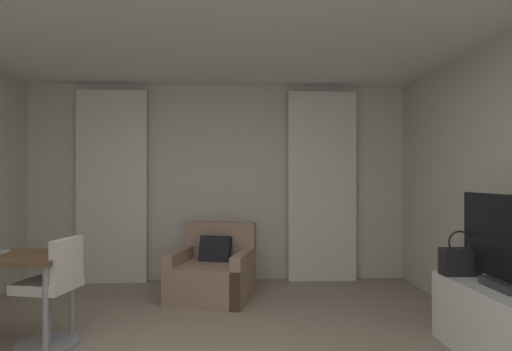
{
  "coord_description": "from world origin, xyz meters",
  "views": [
    {
      "loc": [
        0.28,
        -2.57,
        1.37
      ],
      "look_at": [
        0.44,
        1.43,
        1.38
      ],
      "focal_mm": 29.23,
      "sensor_mm": 36.0,
      "label": 1
    }
  ],
  "objects": [
    {
      "name": "desk_chair",
      "position": [
        -1.22,
        0.83,
        0.39
      ],
      "size": [
        0.48,
        0.48,
        0.88
      ],
      "color": "gray",
      "rests_on": "ground"
    },
    {
      "name": "handbag_primary",
      "position": [
        2.1,
        0.8,
        0.68
      ],
      "size": [
        0.3,
        0.14,
        0.37
      ],
      "color": "black",
      "rests_on": "tv_console"
    },
    {
      "name": "wall_window",
      "position": [
        0.0,
        3.03,
        1.3
      ],
      "size": [
        5.12,
        0.06,
        2.6
      ],
      "color": "beige",
      "rests_on": "ground"
    },
    {
      "name": "armchair",
      "position": [
        -0.02,
        2.17,
        0.27
      ],
      "size": [
        1.02,
        0.99,
        0.83
      ],
      "color": "#997A66",
      "rests_on": "ground"
    },
    {
      "name": "curtain_left_panel",
      "position": [
        -1.38,
        2.9,
        1.25
      ],
      "size": [
        0.9,
        0.06,
        2.5
      ],
      "color": "silver",
      "rests_on": "ground"
    },
    {
      "name": "tv_flatscreen",
      "position": [
        2.2,
        0.36,
        0.88
      ],
      "size": [
        0.2,
        1.04,
        0.68
      ],
      "color": "#333338",
      "rests_on": "tv_console"
    },
    {
      "name": "curtain_right_panel",
      "position": [
        1.38,
        2.9,
        1.25
      ],
      "size": [
        0.9,
        0.06,
        2.5
      ],
      "color": "silver",
      "rests_on": "ground"
    },
    {
      "name": "tv_console",
      "position": [
        2.2,
        0.34,
        0.28
      ],
      "size": [
        0.5,
        1.28,
        0.56
      ],
      "color": "white",
      "rests_on": "ground"
    }
  ]
}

